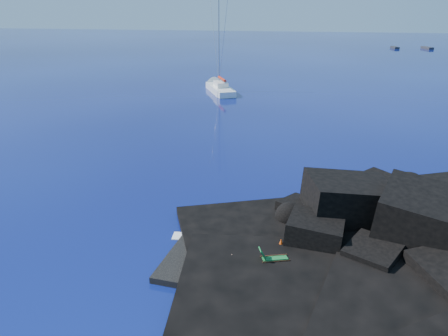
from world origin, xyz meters
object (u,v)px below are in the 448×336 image
object	(u,v)px
deck_chair	(275,255)
distant_boat_b	(427,49)
distant_boat_a	(395,49)
sunbather	(223,257)
sailboat	(220,92)
marker_cone	(281,244)

from	to	relation	value
deck_chair	distant_boat_b	xyz separation A→B (m)	(36.40, 123.34, -0.86)
distant_boat_b	distant_boat_a	bearing A→B (deg)	165.38
deck_chair	distant_boat_b	world-z (taller)	deck_chair
sunbather	distant_boat_b	distance (m)	129.52
deck_chair	sailboat	bearing A→B (deg)	85.95
sunbather	marker_cone	bearing A→B (deg)	12.11
sunbather	distant_boat_a	xyz separation A→B (m)	(29.86, 123.13, -0.52)
distant_boat_a	sunbather	bearing A→B (deg)	-111.76
marker_cone	distant_boat_a	xyz separation A→B (m)	(26.93, 121.41, -0.64)
sailboat	deck_chair	distance (m)	48.23
sunbather	distant_boat_b	world-z (taller)	sunbather
sailboat	distant_boat_a	world-z (taller)	sailboat
deck_chair	distant_boat_a	bearing A→B (deg)	59.24
sunbather	sailboat	bearing A→B (deg)	82.76
sailboat	marker_cone	distance (m)	46.75
sunbather	distant_boat_b	xyz separation A→B (m)	(39.11, 123.47, -0.52)
deck_chair	marker_cone	distance (m)	1.61
marker_cone	sailboat	bearing A→B (deg)	105.00
sailboat	distant_boat_b	world-z (taller)	sailboat
distant_boat_a	deck_chair	bearing A→B (deg)	-110.57
marker_cone	distant_boat_b	distance (m)	127.02
sunbather	distant_boat_b	size ratio (longest dim) A/B	0.34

